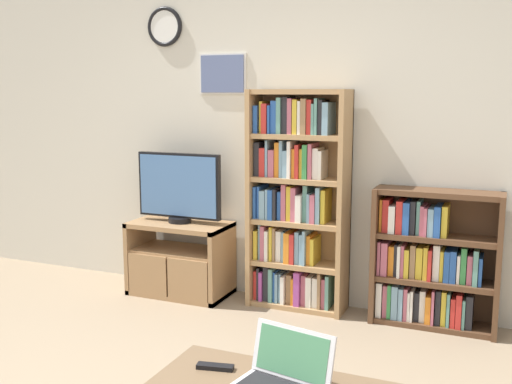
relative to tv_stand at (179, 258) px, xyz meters
name	(u,v)px	position (x,y,z in m)	size (l,w,h in m)	color
wall_back	(292,131)	(0.83, 0.28, 1.01)	(7.14, 0.09, 2.60)	beige
tv_stand	(179,258)	(0.00, 0.00, 0.00)	(0.78, 0.43, 0.58)	#9E754C
television	(179,188)	(0.00, 0.02, 0.56)	(0.70, 0.18, 0.55)	black
bookshelf_tall	(295,203)	(0.92, 0.11, 0.50)	(0.73, 0.28, 1.61)	tan
bookshelf_short	(429,263)	(1.89, 0.12, 0.15)	(0.84, 0.27, 0.95)	brown
laptop	(284,375)	(1.58, -1.88, 0.18)	(0.41, 0.32, 0.23)	silver
remote_far_from_laptop	(215,367)	(1.24, -1.83, 0.13)	(0.17, 0.08, 0.02)	black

